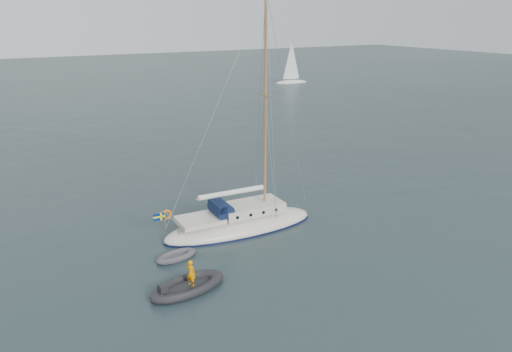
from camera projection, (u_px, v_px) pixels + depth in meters
ground at (242, 242)px, 29.87m from camera, size 300.00×300.00×0.00m
sailboat at (240, 212)px, 31.27m from camera, size 10.55×3.16×15.03m
dinghy at (176, 256)px, 27.74m from camera, size 2.45×1.11×0.35m
rib at (187, 286)px, 24.54m from camera, size 4.10×1.87×1.58m
distant_yacht_b at (291, 63)px, 97.74m from camera, size 6.70×3.57×8.88m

